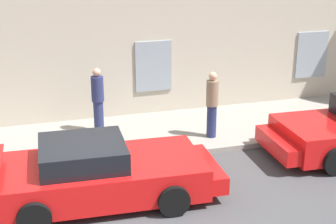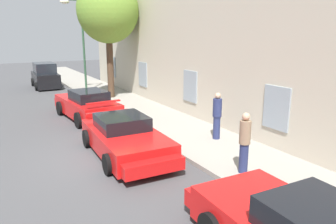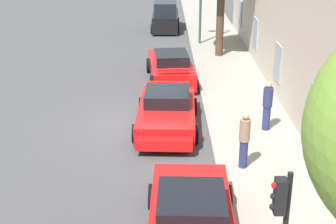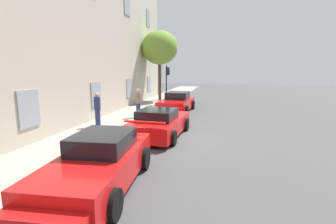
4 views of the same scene
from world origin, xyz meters
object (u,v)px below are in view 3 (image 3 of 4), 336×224
at_px(hatchback_parked, 165,17).
at_px(traffic_light, 281,224).
at_px(pedestrian_admiring, 267,105).
at_px(pedestrian_strolling, 244,139).
at_px(sportscar_yellow_flank, 167,114).
at_px(sportscar_white_middle, 191,213).
at_px(sportscar_red_lead, 170,67).

xyz_separation_m(hatchback_parked, traffic_light, (25.82, 1.84, 1.49)).
height_order(pedestrian_admiring, pedestrian_strolling, pedestrian_admiring).
xyz_separation_m(sportscar_yellow_flank, sportscar_white_middle, (6.48, 0.53, 0.04)).
xyz_separation_m(sportscar_red_lead, sportscar_yellow_flank, (5.75, -0.22, -0.05)).
xyz_separation_m(sportscar_white_middle, pedestrian_strolling, (-3.25, 1.76, 0.45)).
bearing_deg(sportscar_red_lead, pedestrian_strolling, 12.98).
distance_m(sportscar_white_middle, traffic_light, 3.71).
bearing_deg(sportscar_white_middle, pedestrian_admiring, 153.70).
distance_m(sportscar_white_middle, pedestrian_admiring, 6.79).
height_order(sportscar_red_lead, pedestrian_strolling, pedestrian_strolling).
height_order(traffic_light, pedestrian_admiring, traffic_light).
height_order(sportscar_yellow_flank, hatchback_parked, hatchback_parked).
height_order(sportscar_red_lead, pedestrian_admiring, pedestrian_admiring).
relative_size(traffic_light, pedestrian_strolling, 1.80).
relative_size(sportscar_red_lead, pedestrian_admiring, 2.80).
bearing_deg(hatchback_parked, sportscar_yellow_flank, -0.21).
bearing_deg(hatchback_parked, traffic_light, 4.08).
height_order(hatchback_parked, traffic_light, traffic_light).
height_order(sportscar_red_lead, sportscar_white_middle, sportscar_red_lead).
xyz_separation_m(sportscar_white_middle, pedestrian_admiring, (-6.07, 3.00, 0.45)).
height_order(hatchback_parked, pedestrian_strolling, pedestrian_strolling).
height_order(sportscar_white_middle, pedestrian_strolling, pedestrian_strolling).
bearing_deg(sportscar_yellow_flank, sportscar_red_lead, 177.83).
relative_size(sportscar_yellow_flank, pedestrian_strolling, 2.66).
distance_m(hatchback_parked, pedestrian_strolling, 19.72).
bearing_deg(pedestrian_admiring, pedestrian_strolling, -23.67).
distance_m(sportscar_yellow_flank, pedestrian_strolling, 3.99).
height_order(sportscar_red_lead, sportscar_yellow_flank, sportscar_red_lead).
height_order(sportscar_yellow_flank, traffic_light, traffic_light).
relative_size(pedestrian_admiring, pedestrian_strolling, 1.00).
xyz_separation_m(sportscar_red_lead, pedestrian_admiring, (6.16, 3.31, 0.43)).
bearing_deg(pedestrian_strolling, sportscar_white_middle, -28.49).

